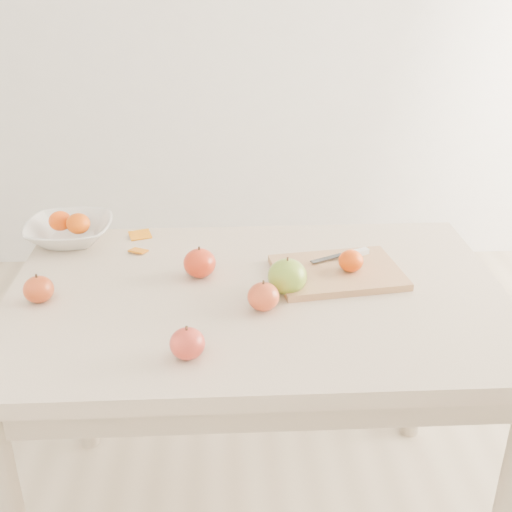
{
  "coord_description": "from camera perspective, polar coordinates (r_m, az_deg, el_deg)",
  "views": [
    {
      "loc": [
        -0.07,
        -1.35,
        1.49
      ],
      "look_at": [
        0.0,
        0.05,
        0.82
      ],
      "focal_mm": 45.0,
      "sensor_mm": 36.0,
      "label": 1
    }
  ],
  "objects": [
    {
      "name": "board_tangerine",
      "position": [
        1.61,
        8.43,
        -0.42
      ],
      "size": [
        0.06,
        0.06,
        0.05
      ],
      "primitive_type": "ellipsoid",
      "color": "#D74407",
      "rests_on": "cutting_board"
    },
    {
      "name": "bowl_tangerine_near",
      "position": [
        1.87,
        -17.02,
        3.01
      ],
      "size": [
        0.06,
        0.06,
        0.06
      ],
      "primitive_type": "ellipsoid",
      "color": "#E25008",
      "rests_on": "fruit_bowl"
    },
    {
      "name": "apple_red_e",
      "position": [
        1.45,
        0.66,
        -3.63
      ],
      "size": [
        0.07,
        0.07,
        0.07
      ],
      "primitive_type": "ellipsoid",
      "color": "#A52A1E",
      "rests_on": "table"
    },
    {
      "name": "apple_red_d",
      "position": [
        1.57,
        -18.77,
        -2.83
      ],
      "size": [
        0.07,
        0.07,
        0.06
      ],
      "primitive_type": "ellipsoid",
      "color": "#921007",
      "rests_on": "table"
    },
    {
      "name": "table",
      "position": [
        1.59,
        0.09,
        -6.26
      ],
      "size": [
        1.2,
        0.8,
        0.75
      ],
      "color": "beige",
      "rests_on": "ground"
    },
    {
      "name": "orange_peel_a",
      "position": [
        1.86,
        -10.25,
        1.74
      ],
      "size": [
        0.07,
        0.06,
        0.01
      ],
      "primitive_type": "cube",
      "rotation": [
        0.21,
        0.0,
        0.33
      ],
      "color": "orange",
      "rests_on": "table"
    },
    {
      "name": "cutting_board",
      "position": [
        1.63,
        7.25,
        -1.44
      ],
      "size": [
        0.34,
        0.27,
        0.02
      ],
      "primitive_type": "cube",
      "rotation": [
        0.0,
        0.0,
        0.14
      ],
      "color": "tan",
      "rests_on": "table"
    },
    {
      "name": "fruit_bowl",
      "position": [
        1.87,
        -16.23,
        2.1
      ],
      "size": [
        0.24,
        0.24,
        0.06
      ],
      "primitive_type": "imported",
      "color": "silver",
      "rests_on": "table"
    },
    {
      "name": "bowl_tangerine_far",
      "position": [
        1.84,
        -15.53,
        2.8
      ],
      "size": [
        0.07,
        0.07,
        0.06
      ],
      "primitive_type": "ellipsoid",
      "color": "#D74A07",
      "rests_on": "fruit_bowl"
    },
    {
      "name": "apple_green",
      "position": [
        1.52,
        2.8,
        -1.82
      ],
      "size": [
        0.09,
        0.09,
        0.08
      ],
      "primitive_type": "ellipsoid",
      "color": "#598A15",
      "rests_on": "table"
    },
    {
      "name": "orange_peel_b",
      "position": [
        1.77,
        -10.42,
        0.4
      ],
      "size": [
        0.06,
        0.05,
        0.01
      ],
      "primitive_type": "cube",
      "rotation": [
        -0.14,
        0.0,
        -0.45
      ],
      "color": "#CE6C0E",
      "rests_on": "table"
    },
    {
      "name": "apple_red_a",
      "position": [
        1.6,
        -5.04,
        -0.63
      ],
      "size": [
        0.08,
        0.08,
        0.07
      ],
      "primitive_type": "ellipsoid",
      "color": "#A00502",
      "rests_on": "table"
    },
    {
      "name": "paring_knife",
      "position": [
        1.69,
        8.44,
        0.17
      ],
      "size": [
        0.16,
        0.08,
        0.01
      ],
      "color": "white",
      "rests_on": "cutting_board"
    },
    {
      "name": "apple_red_c",
      "position": [
        1.3,
        -6.12,
        -7.74
      ],
      "size": [
        0.07,
        0.07,
        0.06
      ],
      "primitive_type": "ellipsoid",
      "color": "maroon",
      "rests_on": "table"
    }
  ]
}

